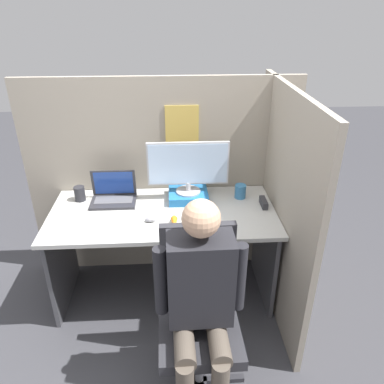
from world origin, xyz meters
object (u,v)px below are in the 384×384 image
Objects in this scene: monitor at (188,166)px; stapler at (264,203)px; carrot_toy at (174,223)px; coffee_mug at (240,191)px; laptop at (114,196)px; office_chair at (199,310)px; person at (201,298)px; pen_cup at (80,194)px; paper_box at (188,195)px.

monitor is 4.35× the size of stapler.
coffee_mug is at bearing 36.82° from carrot_toy.
laptop is 0.33× the size of office_chair.
office_chair reaches higher than carrot_toy.
person is at bearing -120.33° from stapler.
office_chair is 1.28m from pen_cup.
monitor reaches higher than pen_cup.
monitor reaches higher than carrot_toy.
stapler is at bearing -6.95° from pen_cup.
stapler is at bearing -43.03° from coffee_mug.
office_chair is 0.77× the size of person.
monitor is 5.36× the size of pen_cup.
paper_box is at bearing -90.00° from monitor.
monitor reaches higher than stapler.
carrot_toy is 0.15× the size of office_chair.
paper_box is 0.29× the size of office_chair.
monitor reaches higher than laptop.
laptop is 0.96m from coffee_mug.
laptop reaches higher than stapler.
paper_box is 2.78× the size of coffee_mug.
stapler is (1.10, -0.13, -0.02)m from laptop.
coffee_mug is (-0.15, 0.14, 0.03)m from stapler.
paper_box is at bearing 0.79° from laptop.
paper_box is at bearing 91.03° from office_chair.
person is (0.57, -1.04, -0.06)m from laptop.
stapler is 0.21m from coffee_mug.
monitor is 0.84m from pen_cup.
monitor reaches higher than paper_box.
pen_cup is (-0.81, 0.02, -0.22)m from monitor.
person is (-0.53, -0.91, -0.04)m from stapler.
office_chair is 9.43× the size of coffee_mug.
stapler is 1.23× the size of pen_cup.
stapler is at bearing 20.16° from carrot_toy.
office_chair is at bearing -75.92° from carrot_toy.
office_chair reaches higher than stapler.
office_chair reaches higher than coffee_mug.
monitor is at bearing 165.38° from stapler.
person is at bearing -61.27° from laptop.
office_chair is at bearing -88.97° from paper_box.
monitor is 0.60× the size of office_chair.
pen_cup is (-1.21, 0.03, 0.00)m from coffee_mug.
person reaches higher than coffee_mug.
office_chair is 0.28m from person.
coffee_mug is (0.40, -0.00, -0.22)m from monitor.
laptop is at bearing 118.73° from person.
person reaches higher than laptop.
laptop is at bearing -179.21° from paper_box.
monitor is 1.09m from person.
office_chair is at bearing -88.97° from monitor.
person is 12.19× the size of coffee_mug.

